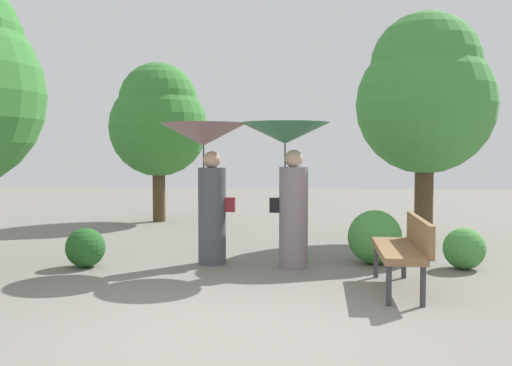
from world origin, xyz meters
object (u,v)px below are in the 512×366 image
Objects in this scene: person_left at (206,160)px; person_right at (288,162)px; tree_near_right at (425,93)px; tree_mid_left at (158,119)px; park_bench at (405,246)px.

person_left is 1.15m from person_right.
tree_near_right is (2.25, 2.34, 1.13)m from person_right.
tree_near_right reaches higher than person_right.
person_left is 0.55× the size of tree_mid_left.
park_bench is 0.38× the size of tree_near_right.
tree_mid_left reaches higher than person_right.
tree_mid_left is at bearing 154.25° from tree_near_right.
tree_mid_left reaches higher than park_bench.
person_right is 1.30× the size of park_bench.
person_left is 0.50× the size of tree_near_right.
park_bench is at bearing -103.91° from tree_near_right.
park_bench is at bearing -117.81° from person_left.
park_bench is (1.37, -1.23, -0.93)m from person_right.
tree_near_right is at bearing 167.03° from park_bench.
park_bench is (2.51, -1.36, -0.94)m from person_left.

